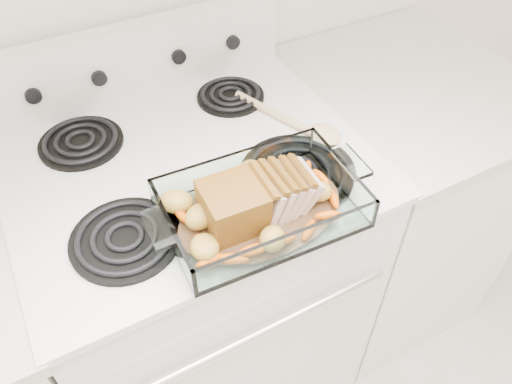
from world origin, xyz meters
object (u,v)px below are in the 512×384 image
electric_range (202,276)px  pork_roast (251,202)px  baking_dish (261,209)px  counter_right (385,200)px

electric_range → pork_roast: (0.04, -0.23, 0.51)m
electric_range → baking_dish: bearing=-75.4°
electric_range → counter_right: bearing=-0.1°
pork_roast → electric_range: bearing=115.7°
electric_range → pork_roast: 0.57m
electric_range → pork_roast: electric_range is taller
counter_right → baking_dish: baking_dish is taller
electric_range → baking_dish: size_ratio=3.05×
baking_dish → counter_right: bearing=23.9°
counter_right → pork_roast: size_ratio=4.10×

